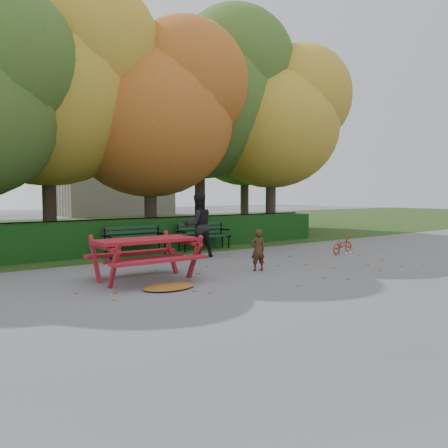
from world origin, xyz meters
TOP-DOWN VIEW (x-y plane):
  - ground at (0.00, 0.00)m, footprint 90.00×90.00m
  - grass_strip at (0.00, 14.00)m, footprint 90.00×90.00m
  - building_right at (8.00, 28.00)m, footprint 9.00×6.00m
  - hedge at (0.00, 4.50)m, footprint 13.00×0.90m
  - iron_fence at (0.00, 5.30)m, footprint 14.00×0.04m
  - tree_b at (-2.44, 6.75)m, footprint 6.72×6.40m
  - tree_c at (0.83, 5.96)m, footprint 6.30×6.00m
  - tree_d at (3.88, 7.23)m, footprint 7.14×6.80m
  - tree_e at (6.52, 5.77)m, footprint 6.09×5.80m
  - tree_g at (8.33, 9.76)m, footprint 6.30×6.00m
  - bench_left at (-1.30, 3.70)m, footprint 1.80×0.57m
  - bench_right at (1.10, 3.70)m, footprint 1.80×0.57m
  - picnic_table at (-2.68, 0.24)m, footprint 2.08×1.68m
  - leaf_pile at (-2.69, -0.77)m, footprint 1.15×0.89m
  - leaf_scatter at (0.00, 0.30)m, footprint 9.00×5.70m
  - child at (-0.02, -0.31)m, footprint 0.41×0.32m
  - adult at (0.04, 2.35)m, footprint 0.97×0.80m
  - bicycle at (3.97, 0.38)m, footprint 1.06×0.49m

SIDE VIEW (x-z plane):
  - ground at x=0.00m, z-range 0.00..0.00m
  - grass_strip at x=0.00m, z-range 0.01..0.01m
  - leaf_scatter at x=0.00m, z-range 0.00..0.01m
  - leaf_pile at x=-2.69m, z-range 0.00..0.07m
  - bicycle at x=3.97m, z-range 0.00..0.54m
  - child at x=-0.02m, z-range 0.00..0.98m
  - hedge at x=0.00m, z-range 0.00..1.00m
  - bench_left at x=-1.30m, z-range 0.08..0.96m
  - bench_right at x=1.10m, z-range 0.08..0.96m
  - iron_fence at x=0.00m, z-range 0.03..1.05m
  - picnic_table at x=-2.68m, z-range 0.19..1.19m
  - adult at x=0.04m, z-range 0.00..1.84m
  - tree_c at x=0.83m, z-range 0.82..8.82m
  - tree_e at x=6.52m, z-range 1.01..9.16m
  - tree_g at x=8.33m, z-range 1.10..9.65m
  - tree_b at x=-2.44m, z-range 1.01..9.80m
  - tree_d at x=3.88m, z-range 1.19..10.77m
  - building_right at x=8.00m, z-range 0.00..12.00m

